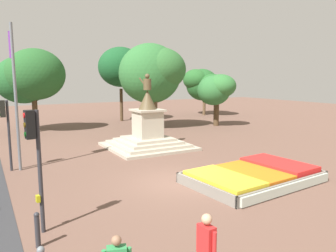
% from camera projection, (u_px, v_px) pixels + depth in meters
% --- Properties ---
extents(ground_plane, '(92.44, 92.44, 0.00)m').
position_uv_depth(ground_plane, '(177.00, 182.00, 14.25)').
color(ground_plane, brown).
extents(flower_planter, '(5.90, 4.11, 0.63)m').
position_uv_depth(flower_planter, '(255.00, 176.00, 14.28)').
color(flower_planter, '#38281C').
rests_on(flower_planter, ground_plane).
extents(statue_monument, '(5.04, 5.04, 4.76)m').
position_uv_depth(statue_monument, '(148.00, 133.00, 21.14)').
color(statue_monument, '#B1A792').
rests_on(statue_monument, ground_plane).
extents(traffic_light_near_crossing, '(0.42, 0.30, 3.62)m').
position_uv_depth(traffic_light_near_crossing, '(35.00, 150.00, 9.22)').
color(traffic_light_near_crossing, '#2D2D33').
rests_on(traffic_light_near_crossing, ground_plane).
extents(traffic_light_mid_block, '(0.41, 0.29, 3.45)m').
position_uv_depth(traffic_light_mid_block, '(6.00, 122.00, 15.62)').
color(traffic_light_mid_block, '#2D2D33').
rests_on(traffic_light_mid_block, ground_plane).
extents(banner_pole, '(0.19, 0.69, 7.04)m').
position_uv_depth(banner_pole, '(15.00, 94.00, 15.58)').
color(banner_pole, slate).
rests_on(banner_pole, ground_plane).
extents(pedestrian_with_handbag, '(0.26, 0.57, 1.75)m').
position_uv_depth(pedestrian_with_handbag, '(206.00, 247.00, 6.80)').
color(pedestrian_with_handbag, beige).
rests_on(pedestrian_with_handbag, ground_plane).
extents(kerb_bollard_mid_b, '(0.15, 0.15, 0.99)m').
position_uv_depth(kerb_bollard_mid_b, '(37.00, 229.00, 8.70)').
color(kerb_bollard_mid_b, '#2D2D33').
rests_on(kerb_bollard_mid_b, ground_plane).
extents(park_tree_far_left, '(5.80, 4.97, 7.45)m').
position_uv_depth(park_tree_far_left, '(154.00, 72.00, 28.44)').
color(park_tree_far_left, brown).
rests_on(park_tree_far_left, ground_plane).
extents(park_tree_behind_statue, '(4.57, 5.34, 5.56)m').
position_uv_depth(park_tree_behind_statue, '(204.00, 84.00, 39.42)').
color(park_tree_behind_statue, brown).
rests_on(park_tree_behind_statue, ground_plane).
extents(park_tree_far_right, '(5.49, 5.08, 6.86)m').
position_uv_depth(park_tree_far_right, '(30.00, 77.00, 26.85)').
color(park_tree_far_right, '#4C3823').
rests_on(park_tree_far_right, ground_plane).
extents(park_tree_street_side, '(5.05, 4.28, 7.56)m').
position_uv_depth(park_tree_street_side, '(124.00, 69.00, 33.27)').
color(park_tree_street_side, '#4C3823').
rests_on(park_tree_street_side, ground_plane).
extents(park_tree_mid_canopy, '(3.42, 3.24, 4.82)m').
position_uv_depth(park_tree_mid_canopy, '(217.00, 89.00, 29.86)').
color(park_tree_mid_canopy, '#4C3823').
rests_on(park_tree_mid_canopy, ground_plane).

